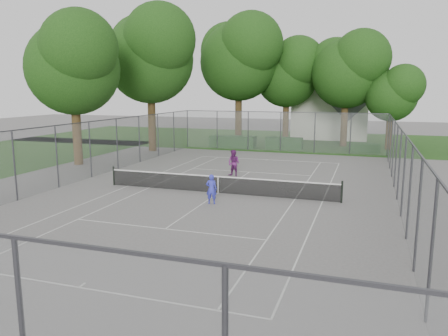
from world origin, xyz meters
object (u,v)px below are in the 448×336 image
(tennis_net, at_px, (218,184))
(girl_player, at_px, (211,189))
(house, at_px, (331,102))
(woman_player, at_px, (234,163))

(tennis_net, distance_m, girl_player, 2.18)
(house, distance_m, woman_player, 25.53)
(tennis_net, distance_m, woman_player, 4.75)
(girl_player, height_order, woman_player, woman_player)
(house, bearing_deg, girl_player, -95.11)
(tennis_net, distance_m, house, 30.13)
(tennis_net, height_order, woman_player, woman_player)
(tennis_net, xyz_separation_m, woman_player, (-0.58, 4.71, 0.34))
(girl_player, xyz_separation_m, woman_player, (-0.98, 6.84, 0.12))
(house, bearing_deg, woman_player, -98.69)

